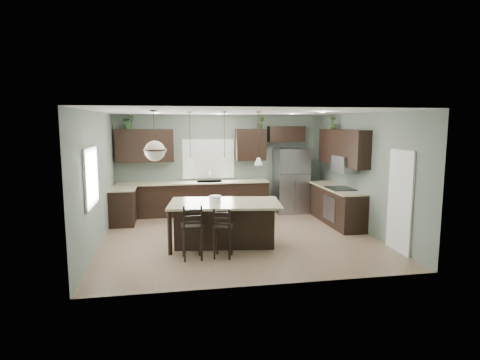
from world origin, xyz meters
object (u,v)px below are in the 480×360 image
(bar_stool_left, at_px, (192,232))
(bar_stool_center, at_px, (223,232))
(kitchen_island, at_px, (225,224))
(refrigerator, at_px, (291,180))
(plant_back_left, at_px, (128,122))
(serving_dish, at_px, (215,199))

(bar_stool_left, height_order, bar_stool_center, bar_stool_left)
(kitchen_island, distance_m, bar_stool_left, 1.05)
(refrigerator, xyz_separation_m, bar_stool_center, (-2.48, -3.60, -0.43))
(kitchen_island, distance_m, bar_stool_center, 0.78)
(refrigerator, height_order, bar_stool_left, refrigerator)
(kitchen_island, distance_m, plant_back_left, 4.33)
(bar_stool_center, bearing_deg, kitchen_island, 96.28)
(refrigerator, relative_size, bar_stool_left, 1.73)
(plant_back_left, bearing_deg, refrigerator, -3.16)
(bar_stool_left, bearing_deg, serving_dish, 53.52)
(kitchen_island, height_order, bar_stool_left, bar_stool_left)
(kitchen_island, bearing_deg, serving_dish, 180.00)
(serving_dish, distance_m, bar_stool_left, 1.05)
(refrigerator, xyz_separation_m, plant_back_left, (-4.50, 0.25, 1.66))
(bar_stool_center, xyz_separation_m, plant_back_left, (-2.02, 3.85, 2.09))
(plant_back_left, bearing_deg, bar_stool_center, -62.29)
(serving_dish, bearing_deg, refrigerator, 48.02)
(bar_stool_left, bearing_deg, refrigerator, 47.28)
(bar_stool_left, xyz_separation_m, plant_back_left, (-1.44, 3.85, 2.05))
(serving_dish, relative_size, bar_stool_center, 0.24)
(kitchen_island, relative_size, serving_dish, 9.54)
(refrigerator, relative_size, serving_dish, 7.71)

